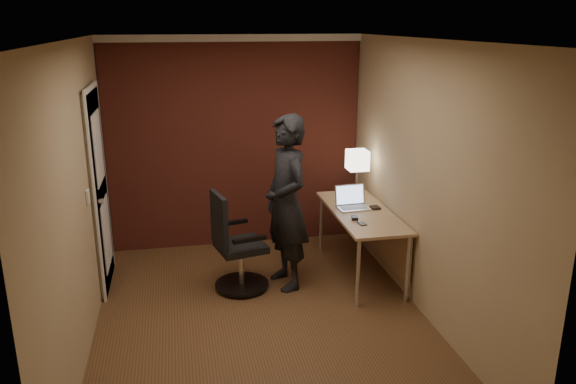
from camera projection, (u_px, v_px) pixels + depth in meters
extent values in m
plane|color=brown|center=(263.00, 320.00, 5.18)|extent=(4.00, 4.00, 0.00)
plane|color=white|center=(259.00, 40.00, 4.45)|extent=(4.00, 4.00, 0.00)
plane|color=tan|center=(235.00, 143.00, 6.69)|extent=(3.00, 0.00, 3.00)
plane|color=tan|center=(319.00, 299.00, 2.94)|extent=(3.00, 0.00, 3.00)
plane|color=tan|center=(77.00, 201.00, 4.53)|extent=(0.00, 4.00, 4.00)
plane|color=tan|center=(424.00, 181.00, 5.10)|extent=(0.00, 4.00, 4.00)
cube|color=brown|center=(235.00, 143.00, 6.66)|extent=(2.98, 0.06, 2.50)
cube|color=silver|center=(233.00, 38.00, 6.29)|extent=(3.00, 0.08, 0.08)
cube|color=silver|center=(321.00, 62.00, 2.62)|extent=(3.00, 0.08, 0.08)
cube|color=silver|center=(65.00, 47.00, 4.18)|extent=(0.08, 4.00, 0.08)
cube|color=silver|center=(430.00, 44.00, 4.74)|extent=(0.08, 4.00, 0.08)
cube|color=silver|center=(99.00, 192.00, 5.63)|extent=(0.05, 0.82, 2.02)
cube|color=silver|center=(101.00, 192.00, 5.64)|extent=(0.02, 0.92, 2.12)
cylinder|color=silver|center=(100.00, 201.00, 5.33)|extent=(0.05, 0.05, 0.05)
cube|color=silver|center=(88.00, 196.00, 4.98)|extent=(0.02, 0.08, 0.12)
cube|color=tan|center=(361.00, 212.00, 5.90)|extent=(0.60, 1.50, 0.03)
cube|color=tan|center=(385.00, 235.00, 6.04)|extent=(0.02, 1.38, 0.54)
cylinder|color=silver|center=(358.00, 273.00, 5.32)|extent=(0.04, 0.04, 0.70)
cylinder|color=silver|center=(321.00, 224.00, 6.61)|extent=(0.04, 0.04, 0.70)
cylinder|color=silver|center=(407.00, 269.00, 5.41)|extent=(0.04, 0.04, 0.70)
cylinder|color=silver|center=(361.00, 221.00, 6.71)|extent=(0.04, 0.04, 0.70)
cube|color=silver|center=(356.00, 196.00, 6.39)|extent=(0.11, 0.11, 0.01)
cylinder|color=silver|center=(357.00, 182.00, 6.34)|extent=(0.01, 0.01, 0.30)
cube|color=white|center=(357.00, 160.00, 6.26)|extent=(0.22, 0.22, 0.22)
cube|color=silver|center=(353.00, 208.00, 5.97)|extent=(0.34, 0.25, 0.01)
cube|color=silver|center=(350.00, 194.00, 6.04)|extent=(0.33, 0.08, 0.22)
cube|color=#B2CCF2|center=(350.00, 195.00, 6.03)|extent=(0.30, 0.06, 0.19)
cube|color=gray|center=(354.00, 207.00, 5.95)|extent=(0.29, 0.15, 0.00)
cube|color=black|center=(355.00, 218.00, 5.64)|extent=(0.08, 0.11, 0.03)
cube|color=black|center=(362.00, 223.00, 5.52)|extent=(0.07, 0.12, 0.01)
cube|color=black|center=(375.00, 207.00, 5.97)|extent=(0.10, 0.12, 0.02)
cylinder|color=black|center=(242.00, 284.00, 5.79)|extent=(0.55, 0.55, 0.03)
cylinder|color=silver|center=(241.00, 266.00, 5.73)|extent=(0.06, 0.06, 0.41)
cube|color=black|center=(241.00, 246.00, 5.66)|extent=(0.55, 0.55, 0.07)
cube|color=black|center=(219.00, 221.00, 5.49)|extent=(0.14, 0.41, 0.54)
cube|color=black|center=(232.00, 223.00, 5.84)|extent=(0.34, 0.13, 0.04)
cube|color=black|center=(250.00, 239.00, 5.39)|extent=(0.34, 0.13, 0.04)
imported|color=black|center=(286.00, 203.00, 5.63)|extent=(0.57, 0.73, 1.79)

